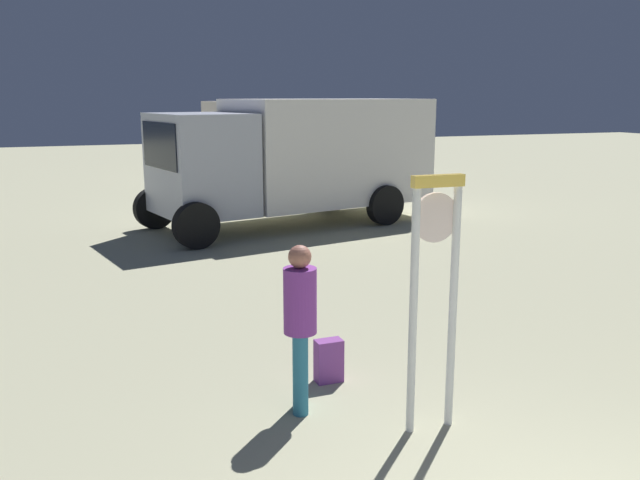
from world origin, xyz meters
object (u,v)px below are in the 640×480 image
(standing_clock, at_px, (434,276))
(box_truck_far, at_px, (296,135))
(person_near_clock, at_px, (300,320))
(box_truck_near, at_px, (299,155))
(backpack, at_px, (329,361))

(standing_clock, xyz_separation_m, box_truck_far, (5.05, 17.93, 0.12))
(standing_clock, bearing_deg, box_truck_far, 74.28)
(person_near_clock, distance_m, box_truck_near, 9.43)
(standing_clock, distance_m, person_near_clock, 1.29)
(box_truck_far, bearing_deg, box_truck_near, -108.97)
(person_near_clock, bearing_deg, backpack, 46.69)
(standing_clock, bearing_deg, person_near_clock, 143.06)
(person_near_clock, distance_m, backpack, 0.97)
(standing_clock, relative_size, backpack, 5.03)
(backpack, distance_m, box_truck_far, 17.63)
(standing_clock, distance_m, backpack, 1.76)
(box_truck_near, distance_m, box_truck_far, 8.82)
(person_near_clock, distance_m, box_truck_far, 18.24)
(standing_clock, relative_size, box_truck_far, 0.31)
(box_truck_near, bearing_deg, box_truck_far, 71.03)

